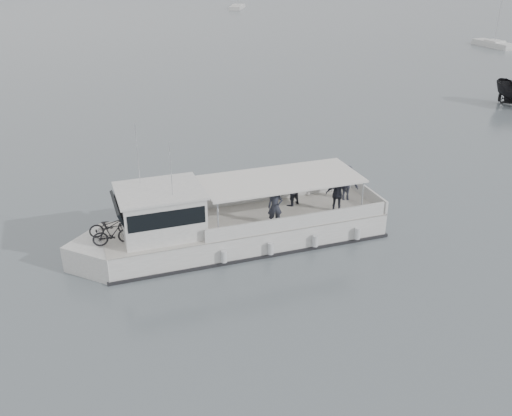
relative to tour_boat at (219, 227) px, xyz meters
name	(u,v)px	position (x,y,z in m)	size (l,w,h in m)	color
ground	(248,236)	(1.55, 0.44, -0.97)	(1400.00, 1400.00, 0.00)	#535B61
tour_boat	(219,227)	(0.00, 0.00, 0.00)	(14.23, 4.20, 5.93)	silver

